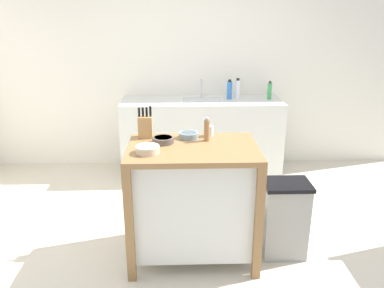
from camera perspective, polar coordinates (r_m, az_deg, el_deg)
ground_plane at (r=3.30m, az=1.70°, el=-15.64°), size 6.52×6.52×0.00m
wall_back at (r=4.80m, az=0.35°, el=12.14°), size 5.52×0.10×2.60m
kitchen_island at (r=3.01m, az=0.12°, el=-7.75°), size 0.97×0.67×0.93m
knife_block at (r=3.06m, az=-6.92°, el=2.65°), size 0.11×0.09×0.25m
bowl_ceramic_small at (r=2.93m, az=-4.29°, el=0.63°), size 0.16×0.16×0.05m
bowl_stoneware_deep at (r=2.73m, az=-6.58°, el=-0.77°), size 0.17×0.17×0.05m
bowl_ceramic_wide at (r=3.04m, az=-0.48°, el=1.34°), size 0.15×0.15×0.05m
drinking_cup at (r=3.08m, az=2.54°, el=1.96°), size 0.07×0.07×0.09m
pepper_grinder at (r=2.95m, az=2.20°, el=2.14°), size 0.04×0.04×0.19m
trash_bin at (r=3.20m, az=13.47°, el=-10.66°), size 0.36×0.28×0.63m
sink_counter at (r=4.64m, az=1.41°, el=1.12°), size 1.87×0.60×0.89m
sink_faucet at (r=4.64m, az=1.37°, el=8.18°), size 0.02×0.02×0.22m
bottle_spray_cleaner at (r=4.65m, az=11.39°, el=7.72°), size 0.05×0.05×0.22m
bottle_hand_soap at (r=4.60m, az=5.56°, el=7.96°), size 0.06×0.06×0.23m
bottle_dish_soap at (r=4.65m, az=6.77°, el=8.10°), size 0.06×0.06×0.24m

